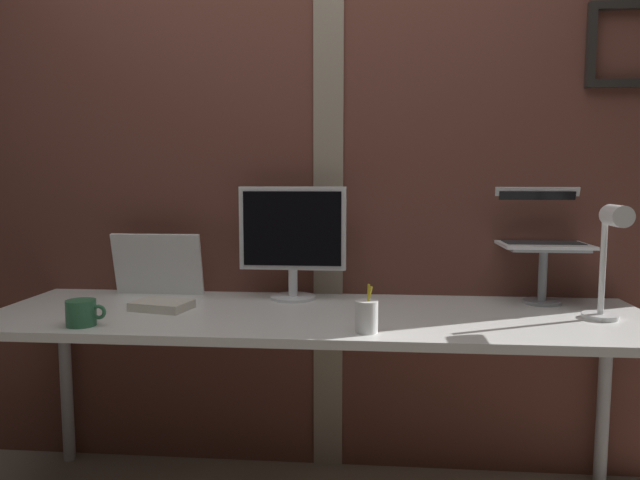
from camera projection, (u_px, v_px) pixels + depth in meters
name	position (u px, v px, depth m)	size (l,w,h in m)	color
brick_wall_back	(304.00, 169.00, 2.43)	(3.16, 0.15, 2.51)	brown
desk	(318.00, 330.00, 2.08)	(2.35, 0.70, 0.74)	white
monitor	(293.00, 234.00, 2.28)	(0.42, 0.18, 0.44)	white
laptop_stand	(543.00, 265.00, 2.21)	(0.28, 0.22, 0.22)	gray
laptop	(539.00, 229.00, 2.26)	(0.32, 0.29, 0.22)	white
whiteboard_panel	(158.00, 264.00, 2.37)	(0.37, 0.02, 0.26)	white
desk_lamp	(610.00, 250.00, 1.90)	(0.12, 0.20, 0.39)	white
pen_cup	(367.00, 316.00, 1.80)	(0.07, 0.07, 0.15)	white
coffee_mug	(82.00, 313.00, 1.88)	(0.13, 0.10, 0.08)	#33724C
paper_clutter_stack	(162.00, 305.00, 2.12)	(0.20, 0.14, 0.03)	silver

